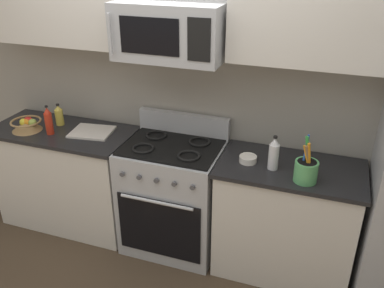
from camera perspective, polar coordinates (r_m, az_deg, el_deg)
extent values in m
cube|color=#9E998E|center=(3.33, -0.58, 8.18)|extent=(8.00, 0.10, 2.60)
cube|color=silver|center=(3.84, -16.61, -4.53)|extent=(1.17, 0.55, 0.88)
cube|color=black|center=(3.63, -17.52, 1.65)|extent=(1.21, 0.59, 0.03)
cube|color=#B2B5BA|center=(3.40, -2.62, -7.37)|extent=(0.76, 0.59, 0.91)
cube|color=black|center=(3.23, -4.58, -11.48)|extent=(0.67, 0.01, 0.51)
cylinder|color=#B2B5BA|center=(3.06, -4.95, -7.98)|extent=(0.57, 0.02, 0.02)
cube|color=black|center=(3.16, -2.79, -0.38)|extent=(0.73, 0.53, 0.02)
cube|color=#B2B5BA|center=(3.35, -1.14, 2.79)|extent=(0.76, 0.06, 0.18)
torus|color=black|center=(3.12, -6.75, -0.58)|extent=(0.17, 0.17, 0.02)
torus|color=black|center=(2.99, -0.43, -1.63)|extent=(0.17, 0.17, 0.02)
torus|color=black|center=(3.32, -4.92, 1.24)|extent=(0.17, 0.17, 0.02)
torus|color=black|center=(3.20, 1.06, 0.33)|extent=(0.17, 0.17, 0.02)
cylinder|color=#4C4C51|center=(3.09, -9.59, -4.13)|extent=(0.04, 0.02, 0.04)
cylinder|color=#4C4C51|center=(3.03, -7.31, -4.58)|extent=(0.04, 0.02, 0.04)
cylinder|color=#4C4C51|center=(2.98, -4.93, -5.05)|extent=(0.04, 0.02, 0.04)
cylinder|color=#4C4C51|center=(2.93, -2.48, -5.53)|extent=(0.04, 0.02, 0.04)
cylinder|color=#4C4C51|center=(2.89, 0.06, -6.01)|extent=(0.04, 0.02, 0.04)
cube|color=silver|center=(3.23, 12.64, -10.36)|extent=(0.98, 0.55, 0.88)
cube|color=black|center=(2.99, 13.49, -3.34)|extent=(1.02, 0.59, 0.03)
cube|color=#B2B5BA|center=(2.91, -2.95, 15.29)|extent=(0.75, 0.40, 0.38)
cube|color=black|center=(2.75, -5.93, 14.55)|extent=(0.41, 0.01, 0.24)
cube|color=black|center=(2.63, 0.96, 14.13)|extent=(0.15, 0.01, 0.27)
cylinder|color=#B2B5BA|center=(2.85, -11.25, 14.62)|extent=(0.02, 0.02, 0.27)
cube|color=silver|center=(2.78, 16.38, 17.69)|extent=(1.01, 0.34, 0.71)
cylinder|color=#59AD66|center=(2.80, 15.41, -3.65)|extent=(0.15, 0.15, 0.14)
cylinder|color=black|center=(2.80, 15.43, -3.45)|extent=(0.13, 0.13, 0.12)
cylinder|color=orange|center=(2.75, 15.83, -2.25)|extent=(0.05, 0.05, 0.26)
cylinder|color=green|center=(2.75, 15.63, -1.85)|extent=(0.06, 0.05, 0.29)
cylinder|color=orange|center=(2.75, 15.62, -2.42)|extent=(0.08, 0.02, 0.24)
cylinder|color=olive|center=(2.76, 15.72, -2.36)|extent=(0.07, 0.06, 0.24)
cylinder|color=blue|center=(2.77, 15.23, -1.60)|extent=(0.03, 0.04, 0.29)
cone|color=#9E7A4C|center=(3.70, -21.81, 2.35)|extent=(0.24, 0.24, 0.08)
torus|color=#9E7A4C|center=(3.69, -21.91, 2.91)|extent=(0.25, 0.25, 0.02)
sphere|color=red|center=(3.71, -21.63, 2.93)|extent=(0.08, 0.08, 0.08)
sphere|color=orange|center=(3.70, -21.73, 2.83)|extent=(0.07, 0.07, 0.07)
sphere|color=yellow|center=(3.71, -22.18, 2.79)|extent=(0.06, 0.06, 0.06)
sphere|color=#9EB74C|center=(3.67, -21.11, 2.77)|extent=(0.07, 0.07, 0.07)
cube|color=silver|center=(3.50, -13.61, 1.65)|extent=(0.37, 0.32, 0.02)
cylinder|color=gold|center=(3.71, -17.80, 3.54)|extent=(0.07, 0.07, 0.14)
cone|color=gold|center=(3.68, -17.98, 4.78)|extent=(0.06, 0.06, 0.04)
cylinder|color=black|center=(3.67, -18.04, 5.16)|extent=(0.03, 0.03, 0.01)
cylinder|color=silver|center=(2.89, 11.16, -1.74)|extent=(0.07, 0.07, 0.18)
cone|color=silver|center=(2.84, 11.36, 0.35)|extent=(0.06, 0.06, 0.05)
cylinder|color=black|center=(2.83, 11.42, 0.95)|extent=(0.03, 0.03, 0.01)
cylinder|color=red|center=(3.55, -19.09, 2.68)|extent=(0.06, 0.06, 0.18)
cone|color=red|center=(3.51, -19.37, 4.40)|extent=(0.05, 0.05, 0.05)
cylinder|color=black|center=(3.50, -19.45, 4.89)|extent=(0.02, 0.02, 0.01)
cylinder|color=white|center=(2.98, 7.71, -2.08)|extent=(0.12, 0.12, 0.04)
torus|color=white|center=(2.97, 7.74, -1.71)|extent=(0.13, 0.13, 0.01)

